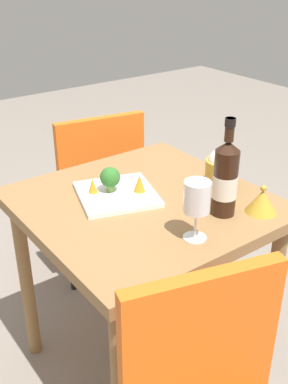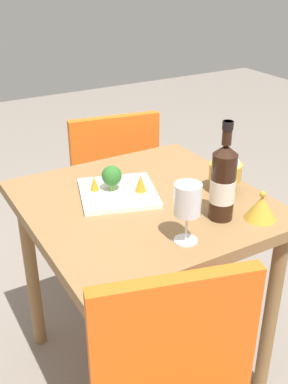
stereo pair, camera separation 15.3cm
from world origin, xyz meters
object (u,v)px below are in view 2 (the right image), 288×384
(carrot_garnish_left, at_px, (141,183))
(carrot_garnish_right, at_px, (94,183))
(serving_plate, at_px, (118,193))
(rice_bowl_lid, at_px, (261,207))
(wine_bottle, at_px, (223,182))
(chair_by_wall, at_px, (111,177))
(rice_bowl, at_px, (225,171))
(broccoli_floret, at_px, (112,176))
(wine_glass, at_px, (188,201))

(carrot_garnish_left, bearing_deg, carrot_garnish_right, -33.18)
(serving_plate, xyz_separation_m, carrot_garnish_left, (-0.07, 0.04, 0.04))
(rice_bowl_lid, relative_size, serving_plate, 0.32)
(wine_bottle, height_order, serving_plate, wine_bottle)
(chair_by_wall, relative_size, wine_bottle, 2.74)
(rice_bowl, distance_m, rice_bowl_lid, 0.21)
(serving_plate, bearing_deg, chair_by_wall, -113.65)
(chair_by_wall, bearing_deg, carrot_garnish_left, -96.39)
(rice_bowl_lid, relative_size, broccoli_floret, 1.17)
(wine_bottle, height_order, carrot_garnish_right, wine_bottle)
(rice_bowl_lid, bearing_deg, wine_glass, -1.93)
(wine_bottle, bearing_deg, wine_glass, 18.60)
(broccoli_floret, relative_size, carrot_garnish_left, 1.43)
(chair_by_wall, bearing_deg, rice_bowl_lid, -75.40)
(chair_by_wall, relative_size, carrot_garnish_left, 14.21)
(serving_plate, bearing_deg, carrot_garnish_right, -34.70)
(rice_bowl_lid, xyz_separation_m, carrot_garnish_right, (0.37, -0.40, 0.00))
(broccoli_floret, xyz_separation_m, carrot_garnish_right, (0.05, -0.03, -0.02))
(wine_glass, distance_m, carrot_garnish_right, 0.42)
(rice_bowl_lid, xyz_separation_m, broccoli_floret, (0.32, -0.38, 0.03))
(wine_bottle, bearing_deg, carrot_garnish_right, -51.37)
(wine_bottle, relative_size, carrot_garnish_right, 5.96)
(wine_glass, bearing_deg, rice_bowl_lid, 178.07)
(serving_plate, bearing_deg, carrot_garnish_left, 148.39)
(chair_by_wall, distance_m, rice_bowl, 0.75)
(rice_bowl_lid, height_order, carrot_garnish_left, rice_bowl_lid)
(rice_bowl, height_order, broccoli_floret, rice_bowl)
(wine_glass, xyz_separation_m, rice_bowl, (-0.29, -0.20, -0.05))
(broccoli_floret, bearing_deg, serving_plate, 126.02)
(wine_bottle, bearing_deg, rice_bowl_lid, 147.47)
(rice_bowl_lid, distance_m, carrot_garnish_right, 0.55)
(rice_bowl, xyz_separation_m, carrot_garnish_right, (0.40, -0.20, -0.03))
(broccoli_floret, bearing_deg, rice_bowl_lid, 130.46)
(carrot_garnish_right, bearing_deg, rice_bowl, 153.38)
(wine_bottle, xyz_separation_m, serving_plate, (0.20, -0.29, -0.11))
(serving_plate, distance_m, carrot_garnish_right, 0.09)
(rice_bowl, height_order, rice_bowl_lid, rice_bowl)
(wine_glass, bearing_deg, carrot_garnish_right, -75.54)
(serving_plate, height_order, carrot_garnish_left, carrot_garnish_left)
(rice_bowl, bearing_deg, serving_plate, -24.86)
(chair_by_wall, relative_size, carrot_garnish_right, 16.32)
(rice_bowl, bearing_deg, wine_bottle, 47.87)
(rice_bowl_lid, bearing_deg, rice_bowl, -96.39)
(wine_glass, xyz_separation_m, carrot_garnish_left, (-0.03, -0.31, -0.08))
(carrot_garnish_left, bearing_deg, serving_plate, -31.61)
(chair_by_wall, xyz_separation_m, carrot_garnish_left, (0.17, 0.58, 0.26))
(rice_bowl_lid, bearing_deg, wine_bottle, -32.53)
(wine_glass, xyz_separation_m, rice_bowl_lid, (-0.27, 0.01, -0.09))
(carrot_garnish_left, bearing_deg, broccoli_floret, -36.55)
(wine_bottle, height_order, rice_bowl_lid, wine_bottle)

